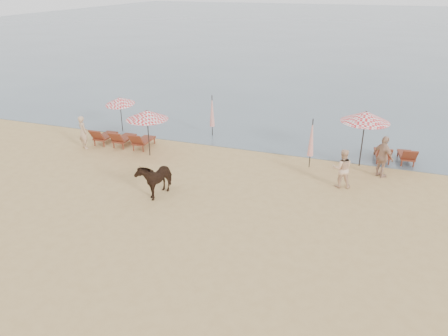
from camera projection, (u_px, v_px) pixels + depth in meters
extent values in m
plane|color=tan|center=(174.00, 255.00, 14.48)|extent=(120.00, 120.00, 0.00)
cube|color=#51606B|center=(354.00, 25.00, 83.55)|extent=(160.00, 140.00, 0.06)
cube|color=maroon|center=(106.00, 136.00, 24.22)|extent=(0.74, 1.53, 0.09)
cube|color=maroon|center=(97.00, 135.00, 23.39)|extent=(0.71, 0.51, 0.66)
cube|color=maroon|center=(124.00, 138.00, 23.88)|extent=(0.74, 1.53, 0.09)
cube|color=maroon|center=(116.00, 138.00, 23.06)|extent=(0.71, 0.51, 0.66)
cube|color=maroon|center=(144.00, 140.00, 23.54)|extent=(0.74, 1.53, 0.09)
cube|color=maroon|center=(136.00, 140.00, 22.72)|extent=(0.71, 0.51, 0.66)
cube|color=maroon|center=(382.00, 153.00, 21.86)|extent=(0.84, 1.52, 0.08)
cube|color=maroon|center=(385.00, 154.00, 21.05)|extent=(0.73, 0.55, 0.64)
cube|color=maroon|center=(406.00, 155.00, 21.63)|extent=(0.84, 1.52, 0.08)
cube|color=maroon|center=(410.00, 156.00, 20.82)|extent=(0.73, 0.55, 0.64)
cylinder|color=black|center=(148.00, 135.00, 22.17)|extent=(0.05, 0.05, 2.22)
cone|color=red|center=(147.00, 115.00, 21.75)|extent=(2.12, 2.12, 0.45)
sphere|color=black|center=(147.00, 111.00, 21.67)|extent=(0.08, 0.08, 0.08)
cylinder|color=black|center=(121.00, 116.00, 25.68)|extent=(0.04, 0.04, 1.92)
cone|color=red|center=(120.00, 101.00, 25.31)|extent=(1.70, 1.73, 0.58)
sphere|color=black|center=(120.00, 98.00, 25.24)|extent=(0.07, 0.07, 0.07)
cylinder|color=black|center=(362.00, 141.00, 20.84)|extent=(0.06, 0.06, 2.56)
cone|color=red|center=(366.00, 117.00, 20.34)|extent=(2.27, 2.27, 0.51)
sphere|color=black|center=(366.00, 112.00, 20.25)|extent=(0.09, 0.09, 0.09)
cylinder|color=black|center=(212.00, 116.00, 24.89)|extent=(0.05, 0.05, 2.41)
cone|color=red|center=(212.00, 111.00, 24.77)|extent=(0.29, 0.29, 1.80)
cylinder|color=black|center=(311.00, 143.00, 20.74)|extent=(0.05, 0.05, 2.44)
cone|color=red|center=(312.00, 137.00, 20.63)|extent=(0.30, 0.30, 1.83)
imported|color=black|center=(155.00, 177.00, 18.30)|extent=(1.04, 1.89, 1.52)
imported|color=tan|center=(83.00, 132.00, 23.21)|extent=(0.78, 0.70, 1.79)
imported|color=#E0B28C|center=(342.00, 168.00, 18.87)|extent=(0.98, 0.84, 1.76)
imported|color=tan|center=(383.00, 157.00, 19.80)|extent=(1.16, 1.15, 1.96)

